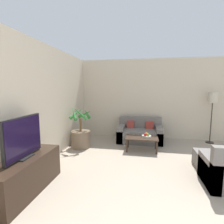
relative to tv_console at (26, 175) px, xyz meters
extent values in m
cube|color=beige|center=(3.20, 3.73, 1.05)|extent=(8.56, 0.06, 2.70)
cube|color=beige|center=(-0.31, 0.76, 1.05)|extent=(0.06, 7.48, 2.70)
cube|color=#332319|center=(0.00, 0.00, 0.00)|extent=(0.50, 1.42, 0.59)
cube|color=black|center=(0.00, 0.00, 0.31)|extent=(0.18, 0.30, 0.02)
cube|color=black|center=(0.00, 0.00, 0.65)|extent=(0.05, 0.86, 0.66)
cube|color=black|center=(0.03, 0.00, 0.65)|extent=(0.01, 0.82, 0.62)
cylinder|color=brown|center=(0.10, 2.29, -0.05)|extent=(0.55, 0.55, 0.49)
cylinder|color=brown|center=(0.10, 2.29, 0.38)|extent=(0.06, 0.06, 0.37)
cone|color=#2D7533|center=(0.30, 2.29, 0.70)|extent=(0.10, 0.45, 0.36)
cone|color=#2D7533|center=(0.17, 2.50, 0.66)|extent=(0.49, 0.24, 0.30)
cone|color=#2D7533|center=(-0.07, 2.41, 0.68)|extent=(0.36, 0.44, 0.33)
cone|color=#2D7533|center=(-0.04, 2.18, 0.72)|extent=(0.33, 0.40, 0.40)
cone|color=#2D7533|center=(0.16, 2.12, 0.73)|extent=(0.43, 0.22, 0.41)
cube|color=slate|center=(1.78, 3.17, -0.10)|extent=(1.41, 0.87, 0.39)
cube|color=slate|center=(1.78, 3.52, 0.28)|extent=(1.41, 0.16, 0.37)
cube|color=slate|center=(1.18, 3.17, -0.04)|extent=(0.20, 0.87, 0.51)
cube|color=slate|center=(2.38, 3.17, -0.04)|extent=(0.20, 0.87, 0.51)
cube|color=#B23D33|center=(1.46, 3.40, 0.21)|extent=(0.24, 0.12, 0.24)
cube|color=#B23D33|center=(2.09, 3.40, 0.21)|extent=(0.24, 0.12, 0.24)
cylinder|color=#2D2823|center=(3.97, 3.43, -0.28)|extent=(0.24, 0.24, 0.03)
cylinder|color=#2D2823|center=(3.97, 3.43, 0.35)|extent=(0.03, 0.03, 1.25)
cylinder|color=beige|center=(3.97, 3.43, 1.13)|extent=(0.27, 0.27, 0.32)
cylinder|color=#38281E|center=(1.46, 2.13, -0.12)|extent=(0.05, 0.05, 0.35)
cylinder|color=#38281E|center=(2.25, 2.13, -0.12)|extent=(0.05, 0.05, 0.35)
cylinder|color=#38281E|center=(1.46, 2.53, -0.12)|extent=(0.05, 0.05, 0.35)
cylinder|color=#38281E|center=(2.25, 2.53, -0.12)|extent=(0.05, 0.05, 0.35)
cube|color=#38281E|center=(1.86, 2.33, 0.07)|extent=(0.87, 0.49, 0.03)
cylinder|color=beige|center=(1.98, 2.38, 0.10)|extent=(0.26, 0.26, 0.04)
sphere|color=red|center=(1.94, 2.32, 0.17)|extent=(0.08, 0.08, 0.08)
sphere|color=olive|center=(2.03, 2.35, 0.16)|extent=(0.07, 0.07, 0.07)
sphere|color=orange|center=(1.99, 2.42, 0.16)|extent=(0.08, 0.08, 0.08)
cube|color=slate|center=(3.06, 0.81, -0.04)|extent=(0.16, 0.76, 0.51)
cube|color=slate|center=(3.35, 1.53, -0.12)|extent=(0.63, 0.52, 0.35)
camera|label=1|loc=(1.89, -2.41, 1.41)|focal=28.00mm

